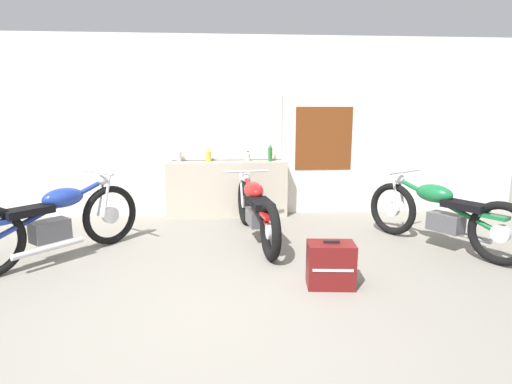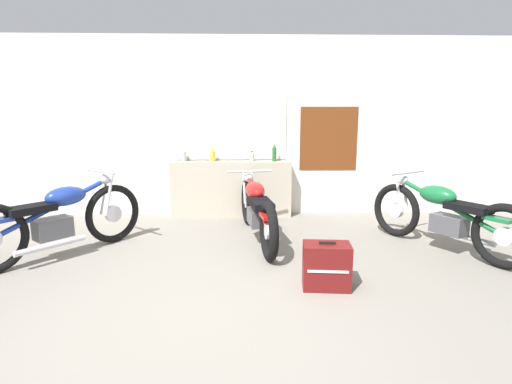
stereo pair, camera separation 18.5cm
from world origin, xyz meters
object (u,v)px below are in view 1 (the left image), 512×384
at_px(motorcycle_red, 256,209).
at_px(motorcycle_green, 441,214).
at_px(hard_case_darkred, 331,265).
at_px(bottle_leftmost, 179,156).
at_px(motorcycle_blue, 56,221).
at_px(bottle_center, 248,157).
at_px(bottle_left_center, 209,156).
at_px(bottle_right_center, 270,153).

bearing_deg(motorcycle_red, motorcycle_green, -12.50).
bearing_deg(hard_case_darkred, bottle_leftmost, 121.77).
distance_m(motorcycle_blue, hard_case_darkred, 3.03).
bearing_deg(motorcycle_blue, bottle_leftmost, 57.70).
bearing_deg(bottle_center, bottle_leftmost, 178.00).
height_order(bottle_leftmost, bottle_left_center, bottle_left_center).
distance_m(bottle_leftmost, bottle_right_center, 1.42).
distance_m(bottle_left_center, motorcycle_blue, 2.49).
distance_m(bottle_center, motorcycle_blue, 2.92).
bearing_deg(bottle_leftmost, bottle_right_center, -2.08).
height_order(bottle_center, motorcycle_blue, bottle_center).
distance_m(bottle_leftmost, hard_case_darkred, 3.34).
height_order(motorcycle_blue, hard_case_darkred, motorcycle_blue).
bearing_deg(bottle_center, motorcycle_green, -37.53).
relative_size(motorcycle_green, hard_case_darkred, 3.95).
bearing_deg(bottle_right_center, hard_case_darkred, -83.85).
relative_size(bottle_left_center, bottle_right_center, 0.73).
bearing_deg(bottle_left_center, hard_case_darkred, -65.40).
xyz_separation_m(bottle_right_center, motorcycle_blue, (-2.59, -1.79, -0.57)).
bearing_deg(bottle_right_center, bottle_center, 177.68).
height_order(motorcycle_green, motorcycle_blue, motorcycle_blue).
distance_m(bottle_left_center, bottle_center, 0.62).
relative_size(bottle_left_center, bottle_center, 1.32).
distance_m(bottle_left_center, motorcycle_green, 3.40).
bearing_deg(motorcycle_red, bottle_left_center, 117.51).
distance_m(motorcycle_red, motorcycle_green, 2.27).
bearing_deg(bottle_leftmost, motorcycle_red, -48.97).
distance_m(motorcycle_red, motorcycle_blue, 2.34).
bearing_deg(bottle_right_center, motorcycle_blue, -145.30).
bearing_deg(hard_case_darkred, bottle_left_center, 114.60).
xyz_separation_m(bottle_leftmost, bottle_center, (1.07, -0.04, -0.02)).
relative_size(bottle_left_center, motorcycle_green, 0.12).
relative_size(bottle_leftmost, motorcycle_blue, 0.12).
distance_m(bottle_right_center, motorcycle_blue, 3.20).
distance_m(motorcycle_green, motorcycle_blue, 4.49).
relative_size(bottle_center, motorcycle_green, 0.09).
distance_m(bottle_center, motorcycle_green, 2.89).
height_order(bottle_center, hard_case_darkred, bottle_center).
bearing_deg(motorcycle_red, bottle_center, 91.76).
relative_size(motorcycle_green, motorcycle_blue, 1.10).
xyz_separation_m(bottle_right_center, hard_case_darkred, (0.29, -2.71, -0.80)).
relative_size(bottle_right_center, motorcycle_blue, 0.18).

